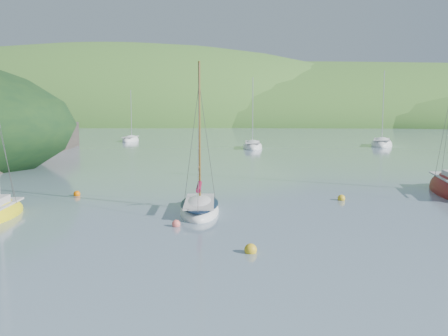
# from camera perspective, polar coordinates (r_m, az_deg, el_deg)

# --- Properties ---
(ground) EXTENTS (700.00, 700.00, 0.00)m
(ground) POSITION_cam_1_polar(r_m,az_deg,el_deg) (20.68, 0.68, -8.96)
(ground) COLOR slate
(ground) RESTS_ON ground
(shoreline_hills) EXTENTS (690.00, 135.00, 56.00)m
(shoreline_hills) POSITION_cam_1_polar(r_m,az_deg,el_deg) (192.66, 2.12, 5.29)
(shoreline_hills) COLOR #3C732C
(shoreline_hills) RESTS_ON ground
(daysailer_white) EXTENTS (2.71, 5.88, 8.74)m
(daysailer_white) POSITION_cam_1_polar(r_m,az_deg,el_deg) (27.24, -2.80, -4.63)
(daysailer_white) COLOR white
(daysailer_white) RESTS_ON ground
(distant_sloop_a) EXTENTS (3.01, 7.59, 10.65)m
(distant_sloop_a) POSITION_cam_1_polar(r_m,az_deg,el_deg) (69.34, 3.28, 2.42)
(distant_sloop_a) COLOR white
(distant_sloop_a) RESTS_ON ground
(distant_sloop_b) EXTENTS (4.74, 8.85, 11.98)m
(distant_sloop_b) POSITION_cam_1_polar(r_m,az_deg,el_deg) (76.92, 17.57, 2.57)
(distant_sloop_b) COLOR white
(distant_sloop_b) RESTS_ON ground
(distant_sloop_c) EXTENTS (2.53, 6.58, 9.27)m
(distant_sloop_c) POSITION_cam_1_polar(r_m,az_deg,el_deg) (84.80, -10.62, 3.13)
(distant_sloop_c) COLOR white
(distant_sloop_c) RESTS_ON ground
(mooring_buoys) EXTENTS (26.17, 12.12, 0.50)m
(mooring_buoys) POSITION_cam_1_polar(r_m,az_deg,el_deg) (26.84, 8.25, -5.05)
(mooring_buoys) COLOR gold
(mooring_buoys) RESTS_ON ground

